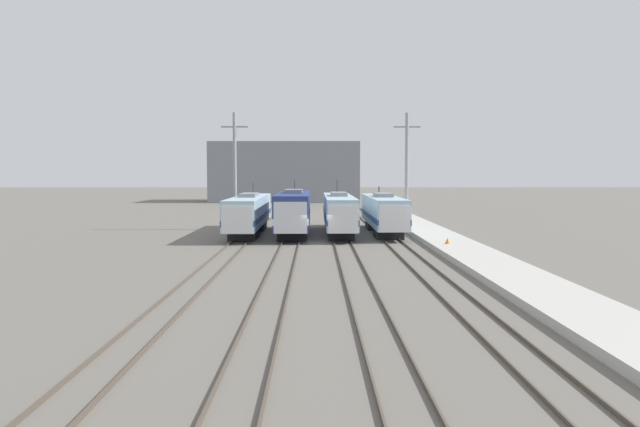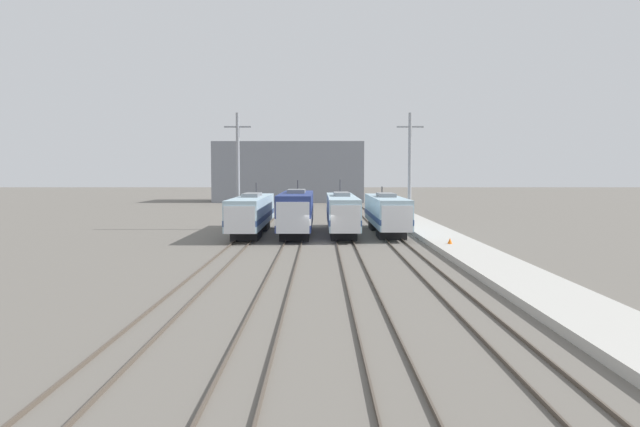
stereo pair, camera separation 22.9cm
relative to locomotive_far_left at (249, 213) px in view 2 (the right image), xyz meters
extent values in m
plane|color=#666059|center=(6.59, -8.07, -2.07)|extent=(400.00, 400.00, 0.00)
cube|color=#4C4238|center=(-0.72, -8.07, -2.00)|extent=(0.07, 120.00, 0.15)
cube|color=#4C4238|center=(0.72, -8.07, -2.00)|extent=(0.07, 120.00, 0.15)
cube|color=#4C4238|center=(3.68, -8.07, -2.00)|extent=(0.07, 120.00, 0.15)
cube|color=#4C4238|center=(5.11, -8.07, -2.00)|extent=(0.07, 120.00, 0.15)
cube|color=#4C4238|center=(8.07, -8.07, -2.00)|extent=(0.07, 120.00, 0.15)
cube|color=#4C4238|center=(9.50, -8.07, -2.00)|extent=(0.07, 120.00, 0.15)
cube|color=#4C4238|center=(12.46, -8.07, -2.00)|extent=(0.07, 120.00, 0.15)
cube|color=#4C4238|center=(13.90, -8.07, -2.00)|extent=(0.07, 120.00, 0.15)
cube|color=#232326|center=(0.00, -4.21, -1.60)|extent=(2.40, 4.20, 0.95)
cube|color=#232326|center=(0.00, 5.34, -1.60)|extent=(2.40, 4.20, 0.95)
cube|color=#9EBCCC|center=(0.00, 0.56, 0.23)|extent=(2.83, 19.10, 2.71)
cube|color=navy|center=(0.00, 0.56, -0.31)|extent=(2.87, 19.14, 0.49)
cube|color=silver|center=(0.00, -7.95, 0.03)|extent=(2.60, 2.29, 2.30)
cube|color=black|center=(0.00, -9.01, 0.53)|extent=(2.21, 0.08, 0.64)
cube|color=gray|center=(0.00, 0.56, 1.76)|extent=(1.56, 4.78, 0.35)
cylinder|color=#38383D|center=(0.00, 4.77, 2.24)|extent=(0.12, 0.12, 1.31)
cube|color=black|center=(4.39, -4.61, -1.60)|extent=(2.57, 3.67, 0.95)
cube|color=black|center=(4.39, 3.73, -1.60)|extent=(2.57, 3.67, 0.95)
cube|color=navy|center=(4.39, -0.44, 0.43)|extent=(3.02, 16.68, 3.10)
cube|color=silver|center=(4.39, -0.44, -0.19)|extent=(3.06, 16.72, 0.56)
cube|color=silver|center=(4.39, -7.74, 0.20)|extent=(2.78, 2.28, 2.63)
cube|color=black|center=(4.39, -8.80, 0.77)|extent=(2.36, 0.08, 0.74)
cube|color=slate|center=(4.39, -0.44, 2.15)|extent=(1.66, 4.17, 0.35)
cylinder|color=#38383D|center=(4.39, 3.23, 2.57)|extent=(0.12, 0.12, 1.18)
cube|color=#232326|center=(8.79, -3.75, -1.60)|extent=(2.31, 4.34, 0.95)
cube|color=#232326|center=(8.79, 6.10, -1.60)|extent=(2.31, 4.34, 0.95)
cube|color=#9EBCCC|center=(8.79, 1.18, 0.26)|extent=(2.72, 19.71, 2.77)
cube|color=navy|center=(8.79, 1.18, -0.29)|extent=(2.76, 19.75, 0.50)
cube|color=silver|center=(8.79, -7.89, 0.06)|extent=(2.50, 1.77, 2.36)
cube|color=black|center=(8.79, -8.70, 0.58)|extent=(2.12, 0.08, 0.66)
cube|color=gray|center=(8.79, 1.18, 1.83)|extent=(1.49, 4.93, 0.35)
cylinder|color=#38383D|center=(8.79, 5.51, 2.43)|extent=(0.12, 0.12, 1.55)
cube|color=#232326|center=(13.18, -3.27, -1.60)|extent=(2.45, 3.98, 0.95)
cube|color=#232326|center=(13.18, 5.79, -1.60)|extent=(2.45, 3.98, 0.95)
cube|color=#9EBCCC|center=(13.18, 1.26, 0.22)|extent=(2.88, 18.10, 2.68)
cube|color=navy|center=(13.18, 1.26, -0.32)|extent=(2.92, 18.14, 0.48)
cube|color=silver|center=(13.18, -6.91, 0.02)|extent=(2.65, 1.96, 2.28)
cube|color=black|center=(13.18, -7.81, 0.52)|extent=(2.25, 0.08, 0.64)
cube|color=gray|center=(13.18, 1.26, 1.74)|extent=(1.58, 4.53, 0.35)
cylinder|color=#38383D|center=(13.18, 5.24, 2.02)|extent=(0.12, 0.12, 0.91)
cylinder|color=gray|center=(-1.97, 5.34, 4.05)|extent=(0.37, 0.37, 12.25)
cube|color=gray|center=(-1.97, 5.34, 8.71)|extent=(2.81, 0.16, 0.16)
cylinder|color=gray|center=(16.09, 5.34, 4.05)|extent=(0.37, 0.37, 12.25)
cube|color=gray|center=(16.09, 5.34, 8.71)|extent=(2.81, 0.16, 0.16)
cube|color=#B7B5AD|center=(17.54, -8.07, -1.85)|extent=(4.00, 120.00, 0.44)
cone|color=orange|center=(16.83, -11.78, -1.40)|extent=(0.38, 0.38, 0.46)
cube|color=gray|center=(0.28, 70.53, 4.01)|extent=(30.14, 15.89, 12.16)
camera|label=1|loc=(6.43, -60.26, 3.95)|focal=35.00mm
camera|label=2|loc=(6.66, -60.26, 3.95)|focal=35.00mm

